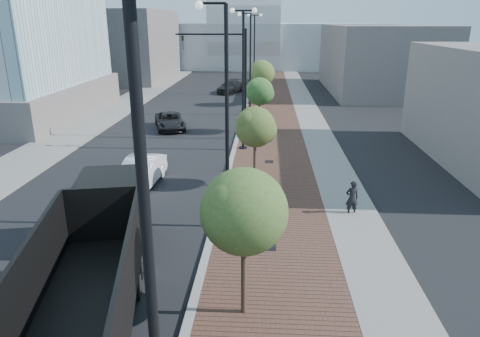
# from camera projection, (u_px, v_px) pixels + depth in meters

# --- Properties ---
(sidewalk) EXTENTS (7.00, 140.00, 0.12)m
(sidewalk) POSITION_uv_depth(u_px,v_px,m) (279.00, 103.00, 47.26)
(sidewalk) COLOR #4C2D23
(sidewalk) RESTS_ON ground
(concrete_strip) EXTENTS (2.40, 140.00, 0.13)m
(concrete_strip) POSITION_uv_depth(u_px,v_px,m) (304.00, 103.00, 47.10)
(concrete_strip) COLOR slate
(concrete_strip) RESTS_ON ground
(curb) EXTENTS (0.30, 140.00, 0.14)m
(curb) POSITION_uv_depth(u_px,v_px,m) (247.00, 103.00, 47.46)
(curb) COLOR gray
(curb) RESTS_ON ground
(west_sidewalk) EXTENTS (4.00, 140.00, 0.12)m
(west_sidewalk) POSITION_uv_depth(u_px,v_px,m) (129.00, 102.00, 48.22)
(west_sidewalk) COLOR slate
(west_sidewalk) RESTS_ON ground
(dump_truck) EXTENTS (5.10, 13.55, 3.37)m
(dump_truck) POSITION_uv_depth(u_px,v_px,m) (102.00, 254.00, 14.02)
(dump_truck) COLOR black
(dump_truck) RESTS_ON ground
(white_sedan) EXTENTS (1.90, 4.79, 1.55)m
(white_sedan) POSITION_uv_depth(u_px,v_px,m) (140.00, 172.00, 23.55)
(white_sedan) COLOR silver
(white_sedan) RESTS_ON ground
(dark_car_mid) EXTENTS (3.56, 5.22, 1.33)m
(dark_car_mid) POSITION_uv_depth(u_px,v_px,m) (170.00, 121.00, 36.11)
(dark_car_mid) COLOR black
(dark_car_mid) RESTS_ON ground
(dark_car_far) EXTENTS (3.36, 5.40, 1.46)m
(dark_car_far) POSITION_uv_depth(u_px,v_px,m) (230.00, 87.00, 54.34)
(dark_car_far) COLOR black
(dark_car_far) RESTS_ON ground
(pedestrian) EXTENTS (0.66, 0.49, 1.67)m
(pedestrian) POSITION_uv_depth(u_px,v_px,m) (352.00, 198.00, 19.96)
(pedestrian) COLOR black
(pedestrian) RESTS_ON ground
(streetlight_0) EXTENTS (1.72, 0.56, 9.28)m
(streetlight_0) POSITION_uv_depth(u_px,v_px,m) (151.00, 295.00, 6.19)
(streetlight_0) COLOR black
(streetlight_0) RESTS_ON ground
(streetlight_1) EXTENTS (1.44, 0.56, 9.21)m
(streetlight_1) POSITION_uv_depth(u_px,v_px,m) (224.00, 129.00, 17.70)
(streetlight_1) COLOR black
(streetlight_1) RESTS_ON ground
(streetlight_2) EXTENTS (1.72, 0.56, 9.28)m
(streetlight_2) POSITION_uv_depth(u_px,v_px,m) (243.00, 80.00, 28.89)
(streetlight_2) COLOR black
(streetlight_2) RESTS_ON ground
(streetlight_3) EXTENTS (1.44, 0.56, 9.21)m
(streetlight_3) POSITION_uv_depth(u_px,v_px,m) (249.00, 68.00, 40.39)
(streetlight_3) COLOR black
(streetlight_3) RESTS_ON ground
(streetlight_4) EXTENTS (1.72, 0.56, 9.28)m
(streetlight_4) POSITION_uv_depth(u_px,v_px,m) (254.00, 54.00, 51.58)
(streetlight_4) COLOR black
(streetlight_4) RESTS_ON ground
(traffic_mast) EXTENTS (5.09, 0.20, 8.00)m
(traffic_mast) POSITION_uv_depth(u_px,v_px,m) (233.00, 72.00, 31.72)
(traffic_mast) COLOR black
(traffic_mast) RESTS_ON ground
(tree_0) EXTENTS (2.52, 2.49, 4.69)m
(tree_0) POSITION_uv_depth(u_px,v_px,m) (246.00, 211.00, 12.27)
(tree_0) COLOR #382619
(tree_0) RESTS_ON ground
(tree_1) EXTENTS (2.21, 2.13, 4.34)m
(tree_1) POSITION_uv_depth(u_px,v_px,m) (256.00, 127.00, 22.73)
(tree_1) COLOR #382619
(tree_1) RESTS_ON ground
(tree_2) EXTENTS (2.24, 2.17, 4.37)m
(tree_2) POSITION_uv_depth(u_px,v_px,m) (260.00, 92.00, 34.07)
(tree_2) COLOR #382619
(tree_2) RESTS_ON ground
(tree_3) EXTENTS (2.69, 2.69, 4.70)m
(tree_3) POSITION_uv_depth(u_px,v_px,m) (262.00, 73.00, 45.40)
(tree_3) COLOR #382619
(tree_3) RESTS_ON ground
(convention_center) EXTENTS (50.00, 30.00, 50.00)m
(convention_center) POSITION_uv_depth(u_px,v_px,m) (247.00, 34.00, 88.23)
(convention_center) COLOR #A7AFB1
(convention_center) RESTS_ON ground
(commercial_block_nw) EXTENTS (14.00, 20.00, 10.00)m
(commercial_block_nw) POSITION_uv_depth(u_px,v_px,m) (121.00, 45.00, 65.96)
(commercial_block_nw) COLOR #625A58
(commercial_block_nw) RESTS_ON ground
(commercial_block_ne) EXTENTS (12.00, 22.00, 8.00)m
(commercial_block_ne) POSITION_uv_depth(u_px,v_px,m) (378.00, 59.00, 54.73)
(commercial_block_ne) COLOR #665E5B
(commercial_block_ne) RESTS_ON ground
(utility_cover_1) EXTENTS (0.50, 0.50, 0.02)m
(utility_cover_1) POSITION_uv_depth(u_px,v_px,m) (270.00, 247.00, 17.04)
(utility_cover_1) COLOR black
(utility_cover_1) RESTS_ON sidewalk
(utility_cover_2) EXTENTS (0.50, 0.50, 0.02)m
(utility_cover_2) POSITION_uv_depth(u_px,v_px,m) (269.00, 162.00, 27.45)
(utility_cover_2) COLOR black
(utility_cover_2) RESTS_ON sidewalk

